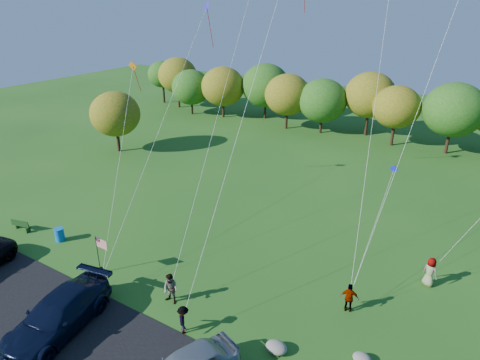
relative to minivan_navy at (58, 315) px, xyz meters
The scene contains 14 objects.
ground 5.14m from the minivan_navy, 57.48° to the left, with size 140.00×140.00×0.00m, color #225618.
asphalt_lane 2.90m from the minivan_navy, ahead, with size 44.00×6.00×0.06m, color black.
treeline 40.77m from the minivan_navy, 88.75° to the left, with size 76.02×27.33×8.49m.
minivan_navy is the anchor object (origin of this frame).
flyer_a 3.50m from the minivan_navy, 99.24° to the left, with size 0.65×0.42×1.77m, color #4C4C59.
flyer_b 6.08m from the minivan_navy, 54.13° to the left, with size 0.94×0.73×1.93m, color #4C4C59.
flyer_c 6.68m from the minivan_navy, 31.08° to the left, with size 1.06×0.61×1.64m, color #4C4C59.
flyer_d 15.94m from the minivan_navy, 37.90° to the left, with size 1.06×0.44×1.80m, color #4C4C59.
flyer_e 21.76m from the minivan_navy, 42.76° to the left, with size 0.94×0.61×1.93m, color #4C4C59.
park_bench 12.85m from the minivan_navy, 155.96° to the left, with size 1.58×0.64×0.89m.
trash_barrel 9.89m from the minivan_navy, 143.55° to the left, with size 0.67×0.67×1.01m, color blue.
flag_assembly 5.23m from the minivan_navy, 112.92° to the left, with size 1.01×0.65×2.72m.
boulder_near 11.64m from the minivan_navy, 24.70° to the left, with size 1.14×0.89×0.57m, color gray.
boulder_far 15.84m from the minivan_navy, 24.33° to the left, with size 0.91×0.76×0.47m, color slate.
Camera 1 is at (15.10, -14.28, 16.55)m, focal length 32.00 mm.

